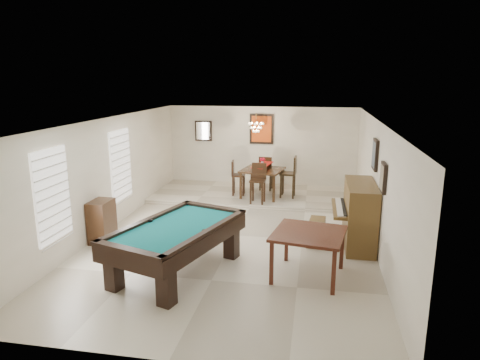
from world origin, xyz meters
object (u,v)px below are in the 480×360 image
(piano_bench, at_px, (316,232))
(apothecary_chest, at_px, (102,221))
(square_table, at_px, (308,254))
(upright_piano, at_px, (352,214))
(dining_chair_west, at_px, (239,178))
(pool_table, at_px, (177,249))
(chandelier, at_px, (256,124))
(dining_chair_south, at_px, (258,184))
(dining_table, at_px, (262,181))
(flower_vase, at_px, (263,161))
(dining_chair_east, at_px, (288,177))
(dining_chair_north, at_px, (266,173))

(piano_bench, relative_size, apothecary_chest, 0.92)
(square_table, bearing_deg, piano_bench, 85.19)
(piano_bench, distance_m, apothecary_chest, 4.65)
(upright_piano, height_order, dining_chair_west, upright_piano)
(piano_bench, xyz_separation_m, apothecary_chest, (-4.58, -0.78, 0.22))
(pool_table, relative_size, apothecary_chest, 2.86)
(dining_chair_west, height_order, chandelier, chandelier)
(pool_table, xyz_separation_m, dining_chair_south, (0.88, 4.27, 0.23))
(chandelier, bearing_deg, dining_table, -45.57)
(pool_table, bearing_deg, square_table, 23.99)
(square_table, distance_m, flower_vase, 5.00)
(apothecary_chest, distance_m, dining_chair_east, 5.39)
(dining_chair_west, distance_m, chandelier, 1.66)
(square_table, distance_m, dining_chair_south, 4.29)
(square_table, height_order, chandelier, chandelier)
(dining_chair_west, bearing_deg, flower_vase, -98.97)
(dining_table, height_order, dining_chair_east, dining_chair_east)
(dining_table, height_order, dining_chair_north, dining_chair_north)
(dining_chair_west, bearing_deg, dining_chair_north, -50.56)
(square_table, bearing_deg, dining_chair_west, 114.07)
(piano_bench, xyz_separation_m, flower_vase, (-1.57, 3.05, 0.92))
(dining_table, distance_m, flower_vase, 0.57)
(square_table, height_order, piano_bench, square_table)
(dining_chair_north, distance_m, dining_chair_east, 1.01)
(dining_chair_south, distance_m, dining_chair_north, 1.48)
(upright_piano, relative_size, dining_chair_south, 1.49)
(piano_bench, distance_m, dining_chair_south, 2.87)
(dining_table, xyz_separation_m, chandelier, (-0.23, 0.24, 1.62))
(piano_bench, relative_size, dining_chair_north, 0.81)
(square_table, distance_m, piano_bench, 1.70)
(dining_chair_south, bearing_deg, piano_bench, -51.95)
(pool_table, xyz_separation_m, piano_bench, (2.49, 1.94, -0.20))
(apothecary_chest, height_order, dining_chair_east, dining_chair_east)
(dining_chair_north, relative_size, chandelier, 1.75)
(dining_chair_north, bearing_deg, apothecary_chest, 59.65)
(dining_chair_north, bearing_deg, piano_bench, 115.14)
(apothecary_chest, distance_m, dining_table, 4.87)
(dining_chair_west, height_order, dining_chair_east, dining_chair_east)
(dining_table, height_order, dining_chair_west, dining_chair_west)
(dining_chair_south, bearing_deg, apothecary_chest, -130.11)
(dining_table, bearing_deg, dining_chair_east, 3.79)
(square_table, height_order, dining_table, dining_table)
(pool_table, relative_size, dining_table, 2.36)
(piano_bench, distance_m, flower_vase, 3.55)
(upright_piano, xyz_separation_m, flower_vase, (-2.30, 3.05, 0.48))
(dining_chair_west, bearing_deg, dining_chair_south, -144.07)
(dining_chair_east, bearing_deg, apothecary_chest, -41.18)
(dining_chair_north, bearing_deg, dining_chair_east, 137.73)
(upright_piano, distance_m, dining_chair_south, 3.30)
(piano_bench, relative_size, chandelier, 1.41)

